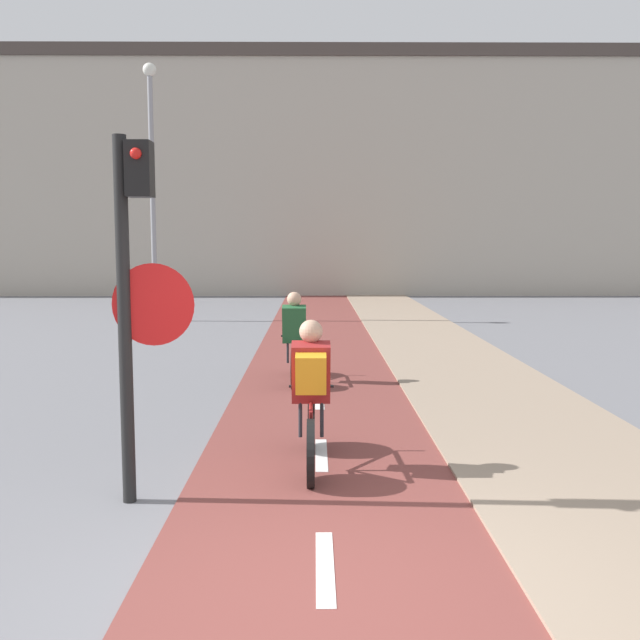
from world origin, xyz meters
TOP-DOWN VIEW (x-y plane):
  - ground_plane at (0.00, 0.00)m, footprint 120.00×120.00m
  - bike_lane at (0.00, 0.00)m, footprint 2.43×60.00m
  - building_row_background at (0.00, 27.39)m, footprint 60.00×5.20m
  - traffic_light_pole at (-1.53, 1.76)m, footprint 0.67×0.26m
  - street_lamp_far at (-4.48, 15.67)m, footprint 0.36×0.36m
  - cyclist_near at (-0.10, 2.59)m, footprint 0.46×1.68m
  - cyclist_far at (-0.38, 6.82)m, footprint 0.46×1.61m

SIDE VIEW (x-z plane):
  - ground_plane at x=0.00m, z-range 0.00..0.00m
  - bike_lane at x=0.00m, z-range 0.00..0.02m
  - cyclist_far at x=-0.38m, z-range -0.05..1.35m
  - cyclist_near at x=-0.10m, z-range -0.02..1.41m
  - traffic_light_pole at x=-1.53m, z-range 0.36..3.36m
  - street_lamp_far at x=-4.48m, z-range 0.76..7.70m
  - building_row_background at x=0.00m, z-range 0.01..9.97m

